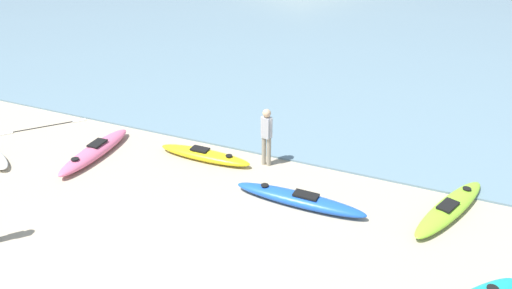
{
  "coord_description": "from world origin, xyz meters",
  "views": [
    {
      "loc": [
        6.34,
        -4.45,
        7.03
      ],
      "look_at": [
        0.99,
        7.48,
        0.5
      ],
      "focal_mm": 35.0,
      "sensor_mm": 36.0,
      "label": 1
    }
  ],
  "objects_px": {
    "loose_paddle": "(43,127)",
    "kayak_on_sand_4": "(205,155)",
    "person_near_waterline": "(267,134)",
    "kayak_on_sand_2": "(450,208)",
    "kayak_on_sand_3": "(299,199)",
    "kayak_on_sand_0": "(95,151)"
  },
  "relations": [
    {
      "from": "kayak_on_sand_0",
      "to": "loose_paddle",
      "type": "height_order",
      "value": "kayak_on_sand_0"
    },
    {
      "from": "person_near_waterline",
      "to": "loose_paddle",
      "type": "height_order",
      "value": "person_near_waterline"
    },
    {
      "from": "kayak_on_sand_3",
      "to": "loose_paddle",
      "type": "relative_size",
      "value": 1.54
    },
    {
      "from": "kayak_on_sand_3",
      "to": "loose_paddle",
      "type": "xyz_separation_m",
      "value": [
        -9.53,
        0.92,
        -0.14
      ]
    },
    {
      "from": "person_near_waterline",
      "to": "loose_paddle",
      "type": "relative_size",
      "value": 0.77
    },
    {
      "from": "kayak_on_sand_0",
      "to": "kayak_on_sand_3",
      "type": "relative_size",
      "value": 0.93
    },
    {
      "from": "kayak_on_sand_4",
      "to": "person_near_waterline",
      "type": "relative_size",
      "value": 1.7
    },
    {
      "from": "kayak_on_sand_3",
      "to": "person_near_waterline",
      "type": "height_order",
      "value": "person_near_waterline"
    },
    {
      "from": "loose_paddle",
      "to": "kayak_on_sand_2",
      "type": "bearing_deg",
      "value": 1.11
    },
    {
      "from": "loose_paddle",
      "to": "person_near_waterline",
      "type": "bearing_deg",
      "value": 4.88
    },
    {
      "from": "loose_paddle",
      "to": "kayak_on_sand_4",
      "type": "bearing_deg",
      "value": 2.09
    },
    {
      "from": "kayak_on_sand_2",
      "to": "kayak_on_sand_3",
      "type": "xyz_separation_m",
      "value": [
        -3.52,
        -1.17,
        0.02
      ]
    },
    {
      "from": "kayak_on_sand_3",
      "to": "loose_paddle",
      "type": "bearing_deg",
      "value": 174.48
    },
    {
      "from": "kayak_on_sand_2",
      "to": "kayak_on_sand_3",
      "type": "relative_size",
      "value": 0.97
    },
    {
      "from": "kayak_on_sand_3",
      "to": "person_near_waterline",
      "type": "bearing_deg",
      "value": 134.84
    },
    {
      "from": "person_near_waterline",
      "to": "loose_paddle",
      "type": "distance_m",
      "value": 8.03
    },
    {
      "from": "kayak_on_sand_2",
      "to": "person_near_waterline",
      "type": "bearing_deg",
      "value": 175.25
    },
    {
      "from": "kayak_on_sand_2",
      "to": "person_near_waterline",
      "type": "xyz_separation_m",
      "value": [
        -5.11,
        0.42,
        0.86
      ]
    },
    {
      "from": "person_near_waterline",
      "to": "kayak_on_sand_4",
      "type": "bearing_deg",
      "value": -165.83
    },
    {
      "from": "kayak_on_sand_4",
      "to": "person_near_waterline",
      "type": "xyz_separation_m",
      "value": [
        1.8,
        0.45,
        0.85
      ]
    },
    {
      "from": "kayak_on_sand_0",
      "to": "kayak_on_sand_2",
      "type": "relative_size",
      "value": 0.96
    },
    {
      "from": "kayak_on_sand_0",
      "to": "loose_paddle",
      "type": "distance_m",
      "value": 3.19
    }
  ]
}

